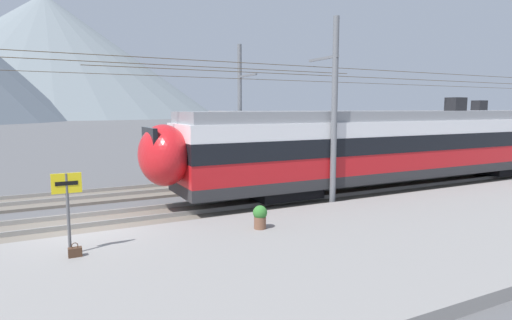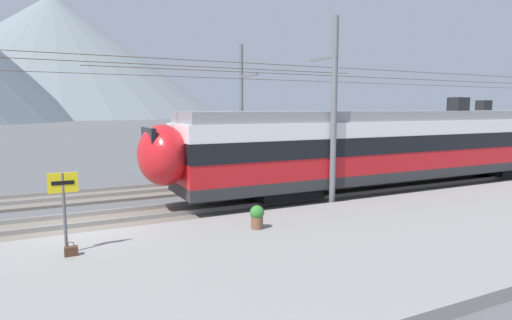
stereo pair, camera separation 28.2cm
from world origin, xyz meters
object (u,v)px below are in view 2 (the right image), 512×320
object	(u,v)px
train_near_platform	(399,145)
handbag_near_sign	(71,251)
catenary_mast_mid	(332,109)
potted_plant_platform_edge	(257,216)
platform_sign	(63,194)
train_far_track	(429,135)
catenary_mast_far_side	(242,109)

from	to	relation	value
train_near_platform	handbag_near_sign	xyz separation A→B (m)	(-14.96, -4.07, -1.79)
catenary_mast_mid	potted_plant_platform_edge	size ratio (longest dim) A/B	64.58
train_near_platform	potted_plant_platform_edge	xyz separation A→B (m)	(-9.73, -4.01, -1.51)
platform_sign	handbag_near_sign	distance (m)	1.42
catenary_mast_mid	potted_plant_platform_edge	distance (m)	6.15
train_far_track	catenary_mast_far_side	size ratio (longest dim) A/B	0.70
catenary_mast_far_side	platform_sign	size ratio (longest dim) A/B	22.58
train_near_platform	train_far_track	distance (m)	8.73
train_far_track	potted_plant_platform_edge	xyz separation A→B (m)	(-17.11, -8.66, -1.52)
catenary_mast_far_side	handbag_near_sign	distance (m)	14.56
catenary_mast_mid	platform_sign	world-z (taller)	catenary_mast_mid
train_near_platform	handbag_near_sign	world-z (taller)	train_near_platform
train_near_platform	potted_plant_platform_edge	distance (m)	10.63
handbag_near_sign	catenary_mast_mid	bearing A→B (deg)	14.74
handbag_near_sign	train_far_track	bearing A→B (deg)	21.34
potted_plant_platform_edge	catenary_mast_far_side	bearing A→B (deg)	67.76
catenary_mast_far_side	handbag_near_sign	bearing A→B (deg)	-132.14
catenary_mast_mid	train_near_platform	bearing A→B (deg)	16.18
platform_sign	catenary_mast_far_side	bearing A→B (deg)	46.88
train_near_platform	platform_sign	world-z (taller)	train_near_platform
platform_sign	train_near_platform	bearing A→B (deg)	14.26
train_near_platform	train_far_track	xyz separation A→B (m)	(7.38, 4.65, 0.01)
train_far_track	catenary_mast_mid	size ratio (longest dim) A/B	0.70
potted_plant_platform_edge	catenary_mast_mid	bearing A→B (deg)	28.74
train_far_track	platform_sign	distance (m)	23.99
train_far_track	handbag_near_sign	xyz separation A→B (m)	(-22.34, -8.73, -1.80)
catenary_mast_mid	handbag_near_sign	distance (m)	10.74
catenary_mast_far_side	train_far_track	bearing A→B (deg)	-7.76
train_far_track	catenary_mast_mid	xyz separation A→B (m)	(-12.53, -6.15, 1.73)
train_far_track	handbag_near_sign	world-z (taller)	train_far_track
catenary_mast_mid	platform_sign	size ratio (longest dim) A/B	22.58
catenary_mast_mid	handbag_near_sign	bearing A→B (deg)	-165.26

